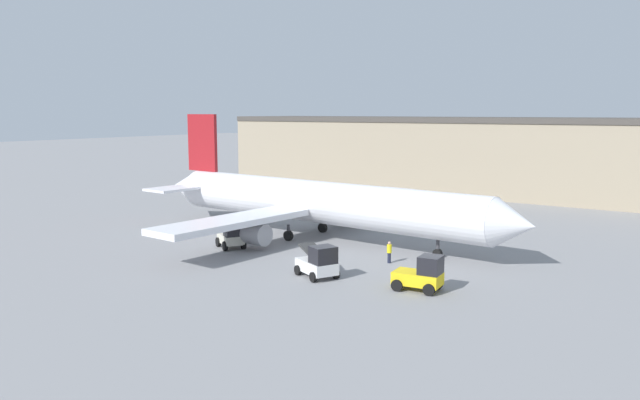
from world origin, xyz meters
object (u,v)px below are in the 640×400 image
(ground_crew_worker, at_px, (389,252))
(baggage_tug, at_px, (422,274))
(airplane, at_px, (312,202))
(belt_loader_truck, at_px, (319,262))
(pushback_tug, at_px, (231,236))

(ground_crew_worker, height_order, baggage_tug, baggage_tug)
(ground_crew_worker, xyz_separation_m, baggage_tug, (5.19, -5.25, 0.18))
(airplane, distance_m, belt_loader_truck, 13.93)
(airplane, distance_m, pushback_tug, 8.31)
(ground_crew_worker, height_order, belt_loader_truck, belt_loader_truck)
(ground_crew_worker, bearing_deg, pushback_tug, -95.12)
(baggage_tug, relative_size, belt_loader_truck, 0.90)
(airplane, bearing_deg, belt_loader_truck, -48.78)
(pushback_tug, bearing_deg, airplane, 97.93)
(belt_loader_truck, distance_m, pushback_tug, 11.72)
(belt_loader_truck, bearing_deg, pushback_tug, -172.25)
(airplane, height_order, pushback_tug, airplane)
(belt_loader_truck, bearing_deg, airplane, 152.28)
(airplane, height_order, baggage_tug, airplane)
(airplane, relative_size, pushback_tug, 12.56)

